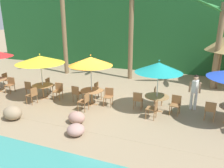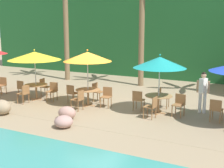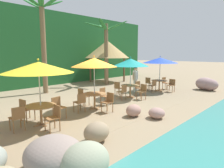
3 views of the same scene
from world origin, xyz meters
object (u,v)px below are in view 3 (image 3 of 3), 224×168
at_px(waiter_in_white, 135,78).
at_px(chair_blue_inland, 149,82).
at_px(palapa_hut, 107,49).
at_px(dining_table_yellow, 41,109).
at_px(dining_table_orange, 95,96).
at_px(chair_yellow_left, 18,117).
at_px(palm_tree_second, 43,30).
at_px(umbrella_orange, 94,62).
at_px(chair_orange_inland, 82,96).
at_px(umbrella_teal, 131,62).
at_px(dining_table_blue, 159,82).
at_px(chair_blue_left, 153,85).
at_px(chair_yellow_inland, 25,108).
at_px(chair_blue_right, 172,84).
at_px(chair_teal_inland, 118,87).
at_px(chair_teal_seaward, 139,87).
at_px(umbrella_blue, 160,60).
at_px(chair_orange_seaward, 104,95).
at_px(chair_blue_seaward, 165,82).
at_px(chair_yellow_seaward, 58,106).
at_px(chair_teal_right, 142,91).
at_px(chair_orange_right, 109,101).
at_px(chair_teal_left, 123,91).
at_px(dining_table_teal, 130,87).
at_px(palm_tree_third, 106,42).
at_px(chair_yellow_right, 55,116).

bearing_deg(waiter_in_white, chair_blue_inland, -4.33).
bearing_deg(palapa_hut, chair_blue_inland, -99.74).
xyz_separation_m(dining_table_yellow, dining_table_orange, (2.80, 0.19, 0.00)).
height_order(chair_yellow_left, palm_tree_second, palm_tree_second).
distance_m(umbrella_orange, chair_orange_inland, 1.88).
relative_size(umbrella_teal, dining_table_blue, 2.20).
bearing_deg(chair_blue_left, dining_table_blue, 0.53).
distance_m(chair_yellow_inland, waiter_in_white, 7.76).
height_order(umbrella_orange, chair_orange_inland, umbrella_orange).
distance_m(dining_table_orange, umbrella_teal, 3.49).
bearing_deg(chair_blue_right, chair_teal_inland, 151.43).
distance_m(umbrella_teal, chair_teal_seaward, 1.79).
relative_size(umbrella_teal, umbrella_blue, 0.99).
bearing_deg(chair_orange_seaward, chair_blue_left, -0.46).
xyz_separation_m(chair_teal_seaward, chair_blue_right, (2.42, -0.98, 0.00)).
bearing_deg(chair_blue_seaward, chair_yellow_seaward, -178.96).
height_order(chair_orange_inland, chair_teal_seaward, same).
relative_size(dining_table_blue, chair_blue_seaward, 1.26).
bearing_deg(umbrella_teal, umbrella_blue, -3.01).
bearing_deg(chair_teal_right, dining_table_yellow, 176.70).
bearing_deg(chair_orange_right, chair_teal_left, 25.26).
bearing_deg(chair_blue_seaward, chair_teal_left, 179.61).
xyz_separation_m(chair_yellow_seaward, chair_orange_right, (2.03, -0.86, 0.00)).
relative_size(dining_table_yellow, dining_table_teal, 1.00).
relative_size(chair_orange_seaward, palapa_hut, 0.22).
relative_size(chair_blue_inland, waiter_in_white, 0.51).
bearing_deg(umbrella_teal, palapa_hut, 55.45).
height_order(umbrella_blue, palm_tree_third, palm_tree_third).
bearing_deg(dining_table_yellow, chair_teal_left, 4.40).
height_order(chair_yellow_right, chair_blue_right, same).
bearing_deg(chair_teal_left, chair_yellow_seaward, -177.35).
relative_size(chair_yellow_inland, chair_orange_inland, 1.00).
relative_size(chair_teal_left, palapa_hut, 0.22).
height_order(chair_teal_seaward, dining_table_blue, chair_teal_seaward).
height_order(chair_yellow_inland, chair_teal_right, same).
height_order(umbrella_orange, umbrella_blue, umbrella_orange).
xyz_separation_m(dining_table_orange, chair_orange_right, (0.06, -0.85, -0.10)).
bearing_deg(chair_orange_right, dining_table_orange, 94.09).
distance_m(dining_table_yellow, chair_teal_seaward, 6.82).
distance_m(chair_yellow_seaward, chair_orange_inland, 2.11).
relative_size(chair_yellow_seaward, chair_orange_inland, 1.00).
distance_m(dining_table_orange, dining_table_blue, 6.27).
height_order(dining_table_orange, chair_teal_right, chair_teal_right).
bearing_deg(chair_blue_inland, umbrella_orange, -170.77).
bearing_deg(dining_table_orange, chair_blue_seaward, 1.40).
bearing_deg(chair_blue_left, chair_yellow_left, -177.55).
xyz_separation_m(chair_yellow_right, dining_table_orange, (2.76, 1.04, 0.10)).
height_order(umbrella_teal, umbrella_blue, umbrella_blue).
bearing_deg(chair_teal_right, dining_table_teal, 91.34).
bearing_deg(chair_orange_seaward, dining_table_orange, -167.18).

